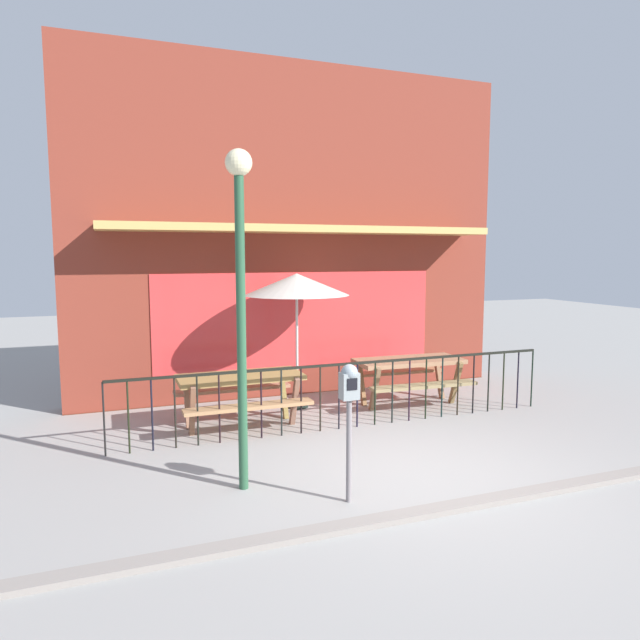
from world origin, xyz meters
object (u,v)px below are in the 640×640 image
patio_umbrella (297,285)px  parking_meter_near (349,396)px  picnic_table_right (409,369)px  street_lamp (240,269)px  picnic_table_left (240,386)px

patio_umbrella → parking_meter_near: patio_umbrella is taller
picnic_table_right → parking_meter_near: 4.02m
picnic_table_right → parking_meter_near: (-2.47, -3.14, 0.50)m
picnic_table_right → patio_umbrella: bearing=164.8°
picnic_table_right → patio_umbrella: (-1.81, 0.49, 1.41)m
picnic_table_right → street_lamp: bearing=-144.4°
picnic_table_left → picnic_table_right: same height
picnic_table_left → patio_umbrella: bearing=33.1°
patio_umbrella → parking_meter_near: (-0.66, -3.63, -0.91)m
patio_umbrella → street_lamp: (-1.59, -2.92, 0.35)m
picnic_table_left → patio_umbrella: size_ratio=0.82×
patio_umbrella → street_lamp: bearing=-118.5°
picnic_table_left → parking_meter_near: 2.98m
picnic_table_left → parking_meter_near: size_ratio=1.26×
parking_meter_near → patio_umbrella: bearing=79.8°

